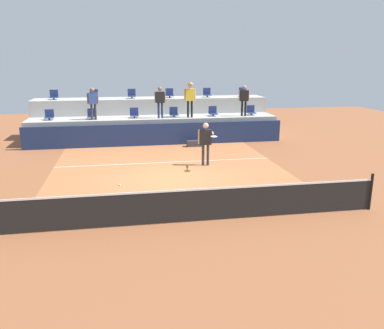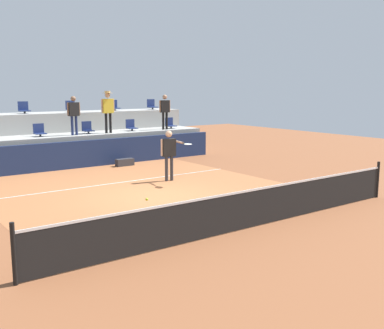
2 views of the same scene
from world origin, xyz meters
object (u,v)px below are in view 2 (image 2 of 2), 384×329
spectator_in_white (165,109)px  tennis_player (170,150)px  stadium_chair_lower_right (131,126)px  spectator_in_grey (74,112)px  stadium_chair_lower_mid_right (88,128)px  spectator_with_hat (108,107)px  stadium_chair_lower_far_right (170,124)px  stadium_chair_upper_mid_right (71,107)px  stadium_chair_upper_right (114,106)px  equipment_bag (125,162)px  stadium_chair_upper_far_right (152,105)px  stadium_chair_lower_mid_left (39,131)px  stadium_chair_upper_mid_left (24,109)px  tennis_ball (147,199)px

spectator_in_white → tennis_player: bearing=-121.5°
stadium_chair_lower_right → spectator_in_grey: size_ratio=0.32×
stadium_chair_lower_right → spectator_in_grey: 3.01m
stadium_chair_lower_right → tennis_player: bearing=-105.8°
stadium_chair_lower_mid_right → tennis_player: 5.63m
spectator_in_grey → spectator_with_hat: size_ratio=0.89×
stadium_chair_lower_far_right → stadium_chair_upper_mid_right: size_ratio=1.00×
stadium_chair_lower_far_right → tennis_player: bearing=-123.7°
stadium_chair_upper_mid_right → stadium_chair_upper_right: size_ratio=1.00×
stadium_chair_upper_mid_right → spectator_in_grey: spectator_in_grey is taller
equipment_bag → stadium_chair_lower_far_right: bearing=28.1°
spectator_in_grey → spectator_with_hat: bearing=0.0°
spectator_in_white → spectator_with_hat: bearing=-180.0°
stadium_chair_lower_far_right → spectator_in_white: bearing=-144.9°
stadium_chair_lower_right → spectator_in_white: spectator_in_white is taller
tennis_player → spectator_in_white: spectator_in_white is taller
stadium_chair_lower_mid_right → spectator_in_white: bearing=-5.9°
stadium_chair_lower_far_right → stadium_chair_lower_mid_right: bearing=180.0°
stadium_chair_upper_far_right → stadium_chair_lower_mid_left: bearing=-164.4°
stadium_chair_lower_far_right → tennis_player: stadium_chair_lower_far_right is taller
tennis_player → stadium_chair_upper_right: bearing=77.5°
stadium_chair_lower_mid_left → spectator_in_grey: bearing=-16.0°
spectator_with_hat → stadium_chair_upper_mid_right: bearing=110.1°
stadium_chair_lower_right → equipment_bag: size_ratio=0.68×
stadium_chair_upper_mid_left → stadium_chair_upper_right: same height
stadium_chair_upper_mid_right → stadium_chair_upper_far_right: bearing=0.0°
stadium_chair_lower_right → tennis_ball: bearing=-117.0°
stadium_chair_lower_mid_left → spectator_in_grey: size_ratio=0.32×
stadium_chair_upper_far_right → spectator_in_grey: bearing=-156.8°
stadium_chair_lower_right → stadium_chair_upper_right: 1.99m
stadium_chair_upper_mid_right → spectator_with_hat: spectator_with_hat is taller
stadium_chair_lower_mid_right → stadium_chair_upper_mid_left: stadium_chair_upper_mid_left is taller
stadium_chair_upper_mid_right → spectator_in_white: (3.73, -2.18, -0.09)m
stadium_chair_lower_right → stadium_chair_upper_mid_left: size_ratio=1.00×
spectator_in_white → tennis_ball: spectator_in_white is taller
stadium_chair_upper_mid_right → stadium_chair_lower_mid_right: bearing=-90.3°
stadium_chair_upper_mid_right → tennis_ball: (-2.89, -11.65, -1.62)m
stadium_chair_upper_mid_left → spectator_in_white: (5.87, -2.18, -0.09)m
spectator_in_white → tennis_ball: bearing=-125.0°
tennis_ball → equipment_bag: size_ratio=0.09×
tennis_player → equipment_bag: (0.21, 3.71, -0.93)m
stadium_chair_upper_mid_right → spectator_in_white: spectator_in_white is taller
stadium_chair_lower_mid_right → tennis_ball: size_ratio=7.65×
spectator_in_grey → tennis_ball: bearing=-102.7°
stadium_chair_lower_mid_right → stadium_chair_upper_mid_left: bearing=139.8°
stadium_chair_upper_far_right → spectator_in_grey: (-5.10, -2.18, -0.10)m
stadium_chair_upper_mid_right → tennis_player: stadium_chair_upper_mid_right is taller
tennis_ball → stadium_chair_lower_far_right: bearing=53.9°
tennis_ball → equipment_bag: (3.66, 7.97, -0.54)m
stadium_chair_upper_far_right → spectator_in_grey: spectator_in_grey is taller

